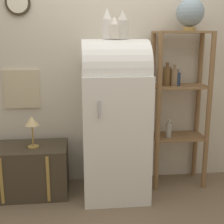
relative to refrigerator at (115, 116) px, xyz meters
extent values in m
plane|color=#7A664C|center=(0.00, -0.21, -0.82)|extent=(12.00, 12.00, 0.00)
cube|color=beige|center=(0.00, 0.36, 0.53)|extent=(7.00, 0.05, 2.70)
cylinder|color=#382D1E|center=(-0.93, 0.32, 1.10)|extent=(0.24, 0.03, 0.24)
cylinder|color=beige|center=(-0.93, 0.30, 1.10)|extent=(0.20, 0.01, 0.20)
cube|color=#C6B793|center=(-0.94, 0.32, 0.24)|extent=(0.37, 0.02, 0.40)
cube|color=white|center=(0.00, 0.00, -0.19)|extent=(0.64, 0.67, 1.25)
cylinder|color=white|center=(0.00, 0.00, 0.45)|extent=(0.63, 0.61, 0.61)
cylinder|color=#B7B7BC|center=(-0.18, -0.36, 0.16)|extent=(0.02, 0.02, 0.16)
cube|color=#423828|center=(-0.88, 0.06, -0.56)|extent=(0.79, 0.47, 0.51)
cube|color=#AD8942|center=(-1.10, -0.18, -0.56)|extent=(0.03, 0.01, 0.46)
cube|color=#AD8942|center=(-0.66, -0.18, -0.56)|extent=(0.03, 0.01, 0.46)
cylinder|color=olive|center=(0.44, -0.01, 0.01)|extent=(0.05, 0.05, 1.64)
cylinder|color=olive|center=(0.97, -0.01, 0.01)|extent=(0.05, 0.05, 1.64)
cylinder|color=olive|center=(0.44, 0.29, 0.01)|extent=(0.05, 0.05, 1.64)
cylinder|color=olive|center=(0.97, 0.29, 0.01)|extent=(0.05, 0.05, 1.64)
cube|color=olive|center=(0.70, 0.14, -0.28)|extent=(0.56, 0.33, 0.02)
cube|color=olive|center=(0.70, 0.14, 0.27)|extent=(0.56, 0.33, 0.02)
cube|color=olive|center=(0.70, 0.14, 0.82)|extent=(0.56, 0.33, 0.02)
cylinder|color=#7F6647|center=(0.63, 0.11, 0.37)|extent=(0.07, 0.07, 0.17)
cylinder|color=#7F6647|center=(0.63, 0.11, 0.48)|extent=(0.03, 0.03, 0.04)
cylinder|color=brown|center=(0.56, 0.15, 0.37)|extent=(0.09, 0.09, 0.19)
cylinder|color=brown|center=(0.56, 0.15, 0.49)|extent=(0.04, 0.04, 0.05)
cylinder|color=#23334C|center=(0.66, 0.12, 0.35)|extent=(0.07, 0.07, 0.14)
cylinder|color=#23334C|center=(0.66, 0.12, 0.43)|extent=(0.03, 0.03, 0.03)
cylinder|color=#9E998E|center=(0.59, 0.09, -0.19)|extent=(0.06, 0.06, 0.15)
cylinder|color=#9E998E|center=(0.59, 0.09, -0.10)|extent=(0.02, 0.02, 0.04)
cylinder|color=#AD8942|center=(0.75, 0.10, 0.85)|extent=(0.12, 0.12, 0.04)
sphere|color=#7F939E|center=(0.75, 0.10, 1.00)|extent=(0.27, 0.27, 0.27)
cylinder|color=white|center=(-0.07, 0.00, 0.84)|extent=(0.09, 0.09, 0.18)
cone|color=white|center=(-0.07, 0.00, 0.98)|extent=(0.08, 0.08, 0.10)
cylinder|color=silver|center=(-0.01, -0.01, 0.82)|extent=(0.11, 0.11, 0.13)
cone|color=silver|center=(-0.01, -0.01, 0.92)|extent=(0.09, 0.09, 0.07)
cylinder|color=beige|center=(0.07, 0.00, 0.84)|extent=(0.11, 0.11, 0.17)
cone|color=beige|center=(0.07, 0.00, 0.97)|extent=(0.10, 0.10, 0.09)
cylinder|color=#AD8942|center=(-0.81, 0.02, -0.30)|extent=(0.11, 0.11, 0.02)
cylinder|color=#AD8942|center=(-0.81, 0.02, -0.18)|extent=(0.02, 0.02, 0.21)
cone|color=#DBC184|center=(-0.81, 0.02, -0.03)|extent=(0.14, 0.14, 0.09)
camera|label=1|loc=(-0.34, -2.99, 0.77)|focal=50.00mm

